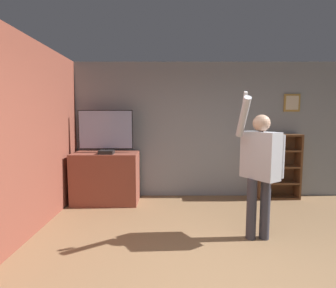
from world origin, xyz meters
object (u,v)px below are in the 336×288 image
television (105,131)px  bookshelf (274,167)px  game_console (106,152)px  person (259,164)px

television → bookshelf: 3.39m
television → game_console: size_ratio=3.89×
television → game_console: 0.44m
bookshelf → person: bearing=-117.7°
game_console → bookshelf: bookshelf is taller
television → person: person is taller
television → game_console: bearing=-75.8°
television → game_console: (0.06, -0.22, -0.38)m
game_console → person: 2.68m
television → bookshelf: television is taller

